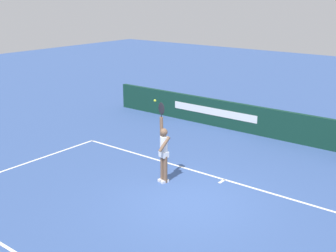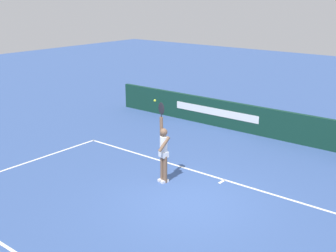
{
  "view_description": "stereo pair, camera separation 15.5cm",
  "coord_description": "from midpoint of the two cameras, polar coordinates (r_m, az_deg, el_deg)",
  "views": [
    {
      "loc": [
        5.83,
        -8.34,
        5.18
      ],
      "look_at": [
        -1.38,
        0.87,
        1.59
      ],
      "focal_mm": 46.26,
      "sensor_mm": 36.0,
      "label": 1
    },
    {
      "loc": [
        5.95,
        -8.24,
        5.18
      ],
      "look_at": [
        -1.38,
        0.87,
        1.59
      ],
      "focal_mm": 46.26,
      "sensor_mm": 36.0,
      "label": 2
    }
  ],
  "objects": [
    {
      "name": "back_wall",
      "position": [
        16.28,
        15.19,
        -0.06
      ],
      "size": [
        16.32,
        0.17,
        1.1
      ],
      "color": "#103429",
      "rests_on": "ground"
    },
    {
      "name": "ground_plane",
      "position": [
        11.41,
        2.43,
        -9.94
      ],
      "size": [
        60.0,
        60.0,
        0.0
      ],
      "primitive_type": "plane",
      "color": "#35528F"
    },
    {
      "name": "court_lines",
      "position": [
        10.61,
        -1.3,
        -12.17
      ],
      "size": [
        11.37,
        5.98,
        0.0
      ],
      "color": "white",
      "rests_on": "ground"
    },
    {
      "name": "tennis_ball",
      "position": [
        11.82,
        -2.11,
        3.36
      ],
      "size": [
        0.07,
        0.07,
        0.07
      ],
      "color": "#C7E232"
    },
    {
      "name": "tennis_player",
      "position": [
        12.19,
        -0.95,
        -3.22
      ],
      "size": [
        0.43,
        0.42,
        2.32
      ],
      "color": "brown",
      "rests_on": "ground"
    }
  ]
}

